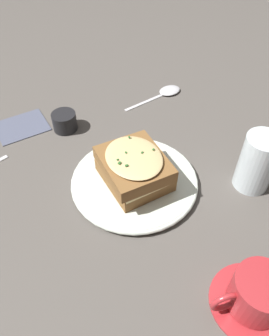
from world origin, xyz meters
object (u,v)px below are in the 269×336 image
Objects in this scene: dinner_plate at (134,181)px; spoon at (167,92)px; condiment_pot at (65,121)px; napkin at (22,126)px; teacup_with_saucer at (256,295)px; water_glass at (257,163)px; sandwich at (134,167)px.

dinner_plate reaches higher than spoon.
napkin is at bearing 154.05° from condiment_pot.
dinner_plate is 4.47× the size of condiment_pot.
water_glass reaches higher than teacup_with_saucer.
condiment_pot reaches higher than spoon.
spoon is 3.14× the size of condiment_pot.
teacup_with_saucer reaches higher than condiment_pot.
dinner_plate is 0.32m from spoon.
water_glass is (0.21, -0.08, 0.01)m from sandwich.
water_glass is at bearing -21.77° from dinner_plate.
teacup_with_saucer reaches higher than napkin.
napkin is (-0.18, 0.26, -0.01)m from dinner_plate.
sandwich is at bearing 158.99° from water_glass.
sandwich is at bearing -134.54° from dinner_plate.
dinner_plate is 0.04m from sandwich.
dinner_plate is at bearing -68.30° from teacup_with_saucer.
spoon is (-0.01, 0.34, -0.05)m from water_glass.
condiment_pot is (-0.08, 0.22, -0.03)m from sandwich.
teacup_with_saucer is 0.80× the size of spoon.
sandwich reaches higher than spoon.
dinner_plate is 0.29m from teacup_with_saucer.
water_glass is (0.21, -0.08, 0.05)m from dinner_plate.
water_glass is 1.02× the size of napkin.
teacup_with_saucer reaches higher than spoon.
dinner_plate is 1.74× the size of sandwich.
condiment_pot is at bearing 110.08° from sandwich.
teacup_with_saucer is (0.07, -0.28, 0.02)m from dinner_plate.
water_glass is at bearing -21.01° from sandwich.
sandwich reaches higher than teacup_with_saucer.
water_glass reaches higher than dinner_plate.
sandwich is 1.03× the size of teacup_with_saucer.
napkin is at bearing 138.04° from water_glass.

